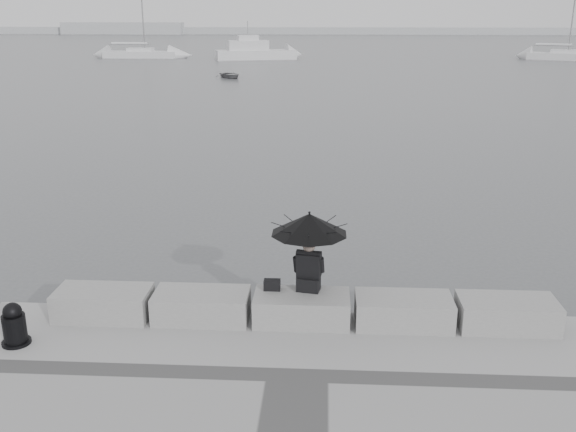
# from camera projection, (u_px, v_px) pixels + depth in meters

# --- Properties ---
(ground) EXTENTS (360.00, 360.00, 0.00)m
(ground) POSITION_uv_depth(u_px,v_px,m) (302.00, 335.00, 11.44)
(ground) COLOR #484B4D
(ground) RESTS_ON ground
(stone_block_far_left) EXTENTS (1.60, 0.80, 0.50)m
(stone_block_far_left) POSITION_uv_depth(u_px,v_px,m) (103.00, 303.00, 10.97)
(stone_block_far_left) COLOR gray
(stone_block_far_left) RESTS_ON promenade
(stone_block_left) EXTENTS (1.60, 0.80, 0.50)m
(stone_block_left) POSITION_uv_depth(u_px,v_px,m) (202.00, 306.00, 10.88)
(stone_block_left) COLOR gray
(stone_block_left) RESTS_ON promenade
(stone_block_centre) EXTENTS (1.60, 0.80, 0.50)m
(stone_block_centre) POSITION_uv_depth(u_px,v_px,m) (302.00, 309.00, 10.78)
(stone_block_centre) COLOR gray
(stone_block_centre) RESTS_ON promenade
(stone_block_right) EXTENTS (1.60, 0.80, 0.50)m
(stone_block_right) POSITION_uv_depth(u_px,v_px,m) (403.00, 311.00, 10.69)
(stone_block_right) COLOR gray
(stone_block_right) RESTS_ON promenade
(stone_block_far_right) EXTENTS (1.60, 0.80, 0.50)m
(stone_block_far_right) POSITION_uv_depth(u_px,v_px,m) (507.00, 314.00, 10.60)
(stone_block_far_right) COLOR gray
(stone_block_far_right) RESTS_ON promenade
(seated_person) EXTENTS (1.29, 1.29, 1.39)m
(seated_person) POSITION_uv_depth(u_px,v_px,m) (309.00, 232.00, 10.61)
(seated_person) COLOR black
(seated_person) RESTS_ON stone_block_centre
(bag) EXTENTS (0.28, 0.16, 0.18)m
(bag) POSITION_uv_depth(u_px,v_px,m) (272.00, 285.00, 10.88)
(bag) COLOR black
(bag) RESTS_ON stone_block_centre
(mooring_bollard) EXTENTS (0.45, 0.45, 0.71)m
(mooring_bollard) POSITION_uv_depth(u_px,v_px,m) (14.00, 327.00, 10.05)
(mooring_bollard) COLOR black
(mooring_bollard) RESTS_ON promenade
(distant_landmass) EXTENTS (180.00, 8.00, 2.80)m
(distant_landmass) POSITION_uv_depth(u_px,v_px,m) (292.00, 30.00, 158.50)
(distant_landmass) COLOR #ABADB0
(distant_landmass) RESTS_ON ground
(sailboat_left) EXTENTS (8.88, 2.47, 12.90)m
(sailboat_left) POSITION_uv_depth(u_px,v_px,m) (141.00, 54.00, 78.67)
(sailboat_left) COLOR silver
(sailboat_left) RESTS_ON ground
(sailboat_right) EXTENTS (8.22, 5.42, 12.90)m
(sailboat_right) POSITION_uv_depth(u_px,v_px,m) (563.00, 55.00, 75.27)
(sailboat_right) COLOR silver
(sailboat_right) RESTS_ON ground
(motor_cruiser) EXTENTS (9.79, 5.25, 4.50)m
(motor_cruiser) POSITION_uv_depth(u_px,v_px,m) (256.00, 52.00, 76.04)
(motor_cruiser) COLOR silver
(motor_cruiser) RESTS_ON ground
(dinghy) EXTENTS (3.00, 2.70, 0.48)m
(dinghy) POSITION_uv_depth(u_px,v_px,m) (230.00, 75.00, 55.26)
(dinghy) COLOR gray
(dinghy) RESTS_ON ground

